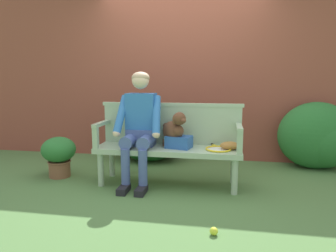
# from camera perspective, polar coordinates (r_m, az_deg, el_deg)

# --- Properties ---
(ground_plane) EXTENTS (40.00, 40.00, 0.00)m
(ground_plane) POSITION_cam_1_polar(r_m,az_deg,el_deg) (3.71, 0.00, -10.75)
(ground_plane) COLOR #4C753D
(brick_garden_fence) EXTENTS (8.00, 0.30, 2.52)m
(brick_garden_fence) POSITION_cam_1_polar(r_m,az_deg,el_deg) (4.88, 2.89, 8.98)
(brick_garden_fence) COLOR brown
(brick_garden_fence) RESTS_ON ground
(hedge_bush_mid_left) EXTENTS (1.02, 0.61, 0.93)m
(hedge_bush_mid_left) POSITION_cam_1_polar(r_m,az_deg,el_deg) (4.70, 25.75, -1.60)
(hedge_bush_mid_left) COLOR #286B2D
(hedge_bush_mid_left) RESTS_ON ground
(hedge_bush_far_left) EXTENTS (0.83, 0.72, 0.82)m
(hedge_bush_far_left) POSITION_cam_1_polar(r_m,az_deg,el_deg) (4.78, 26.70, -2.22)
(hedge_bush_far_left) COLOR #286B2D
(hedge_bush_far_left) RESTS_ON ground
(hedge_bush_mid_right) EXTENTS (1.06, 0.69, 0.72)m
(hedge_bush_mid_right) POSITION_cam_1_polar(r_m,az_deg,el_deg) (4.67, -3.80, -2.12)
(hedge_bush_mid_right) COLOR #1E5B23
(hedge_bush_mid_right) RESTS_ON ground
(garden_bench) EXTENTS (1.68, 0.49, 0.45)m
(garden_bench) POSITION_cam_1_polar(r_m,az_deg,el_deg) (3.60, 0.00, -4.88)
(garden_bench) COLOR #9EB793
(garden_bench) RESTS_ON ground
(bench_backrest) EXTENTS (1.72, 0.06, 0.50)m
(bench_backrest) POSITION_cam_1_polar(r_m,az_deg,el_deg) (3.75, 0.58, 0.56)
(bench_backrest) COLOR #9EB793
(bench_backrest) RESTS_ON garden_bench
(bench_armrest_left_end) EXTENTS (0.06, 0.49, 0.28)m
(bench_armrest_left_end) POSITION_cam_1_polar(r_m,az_deg,el_deg) (3.69, -12.61, -0.63)
(bench_armrest_left_end) COLOR #9EB793
(bench_armrest_left_end) RESTS_ON garden_bench
(bench_armrest_right_end) EXTENTS (0.06, 0.49, 0.28)m
(bench_armrest_right_end) POSITION_cam_1_polar(r_m,az_deg,el_deg) (3.41, 13.12, -1.39)
(bench_armrest_right_end) COLOR #9EB793
(bench_armrest_right_end) RESTS_ON garden_bench
(person_seated) EXTENTS (0.56, 0.65, 1.32)m
(person_seated) POSITION_cam_1_polar(r_m,az_deg,el_deg) (3.60, -5.29, 0.47)
(person_seated) COLOR black
(person_seated) RESTS_ON ground
(dog_on_bench) EXTENTS (0.37, 0.38, 0.42)m
(dog_on_bench) POSITION_cam_1_polar(r_m,az_deg,el_deg) (3.55, 1.17, -0.64)
(dog_on_bench) COLOR brown
(dog_on_bench) RESTS_ON garden_bench
(tennis_racket) EXTENTS (0.37, 0.58, 0.03)m
(tennis_racket) POSITION_cam_1_polar(r_m,az_deg,el_deg) (3.53, 9.19, -4.13)
(tennis_racket) COLOR yellow
(tennis_racket) RESTS_ON garden_bench
(baseball_glove) EXTENTS (0.24, 0.20, 0.09)m
(baseball_glove) POSITION_cam_1_polar(r_m,az_deg,el_deg) (3.53, 11.41, -3.58)
(baseball_glove) COLOR #9E6B2D
(baseball_glove) RESTS_ON garden_bench
(sports_bag) EXTENTS (0.32, 0.26, 0.14)m
(sports_bag) POSITION_cam_1_polar(r_m,az_deg,el_deg) (3.54, 2.03, -2.97)
(sports_bag) COLOR #2856A3
(sports_bag) RESTS_ON garden_bench
(tennis_ball) EXTENTS (0.07, 0.07, 0.07)m
(tennis_ball) POSITION_cam_1_polar(r_m,az_deg,el_deg) (2.62, 8.51, -18.75)
(tennis_ball) COLOR #CCDB33
(tennis_ball) RESTS_ON ground
(potted_plant) EXTENTS (0.43, 0.43, 0.51)m
(potted_plant) POSITION_cam_1_polar(r_m,az_deg,el_deg) (4.14, -19.61, -4.83)
(potted_plant) COLOR brown
(potted_plant) RESTS_ON ground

